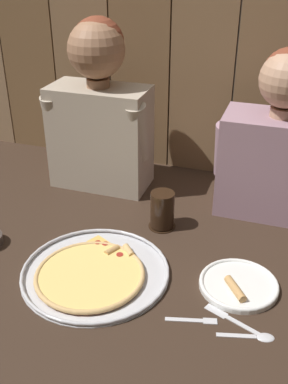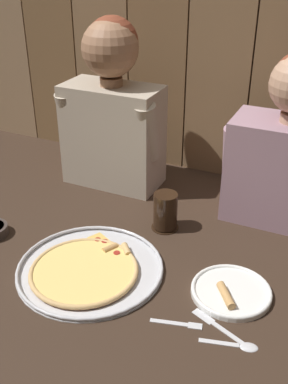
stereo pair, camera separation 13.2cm
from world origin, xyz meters
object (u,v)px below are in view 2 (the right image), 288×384
Objects in this scene: pizza_tray at (88,269)px; diner_left at (112,107)px; diner_right at (288,150)px; drinking_glass at (165,211)px; dinner_plate at (231,291)px.

pizza_tray is 0.69× the size of diner_left.
pizza_tray is at bearing -129.56° from diner_right.
drinking_glass is at bearing 69.88° from pizza_tray.
pizza_tray is 3.34× the size of drinking_glass.
diner_right reaches higher than drinking_glass.
diner_left is at bearing 179.94° from diner_right.
dinner_plate is at bearing -37.91° from drinking_glass.
diner_right is (0.43, 0.52, 0.24)m from pizza_tray.
pizza_tray is 1.94× the size of dinner_plate.
dinner_plate is 0.35× the size of diner_left.
dinner_plate is at bearing -94.75° from diner_right.
diner_left is 0.63m from diner_right.
diner_right is at bearing -0.06° from diner_left.
diner_left reaches higher than drinking_glass.
dinner_plate is at bearing -36.85° from diner_left.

